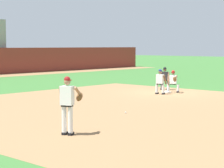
% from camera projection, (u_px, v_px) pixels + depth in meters
% --- Properties ---
extents(ground_plane, '(160.00, 160.00, 0.00)m').
position_uv_depth(ground_plane, '(167.00, 93.00, 26.12)').
color(ground_plane, '#3D7533').
extents(infield_dirt_patch, '(18.00, 18.00, 0.01)m').
position_uv_depth(infield_dirt_patch, '(133.00, 107.00, 19.93)').
color(infield_dirt_patch, '#9E754C').
rests_on(infield_dirt_patch, ground).
extents(first_base_bag, '(0.38, 0.38, 0.09)m').
position_uv_depth(first_base_bag, '(167.00, 92.00, 26.11)').
color(first_base_bag, white).
rests_on(first_base_bag, ground).
extents(baseball, '(0.07, 0.07, 0.07)m').
position_uv_depth(baseball, '(126.00, 113.00, 18.16)').
color(baseball, white).
rests_on(baseball, ground).
extents(pitcher, '(0.81, 0.60, 1.86)m').
position_uv_depth(pitcher, '(68.00, 102.00, 13.69)').
color(pitcher, black).
rests_on(pitcher, ground).
extents(first_baseman, '(0.85, 0.95, 1.34)m').
position_uv_depth(first_baseman, '(173.00, 80.00, 26.21)').
color(first_baseman, black).
rests_on(first_baseman, ground).
extents(baserunner, '(0.51, 0.64, 1.46)m').
position_uv_depth(baserunner, '(160.00, 81.00, 25.25)').
color(baserunner, black).
rests_on(baserunner, ground).
extents(umpire, '(0.59, 0.67, 1.46)m').
position_uv_depth(umpire, '(165.00, 77.00, 27.77)').
color(umpire, black).
rests_on(umpire, ground).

